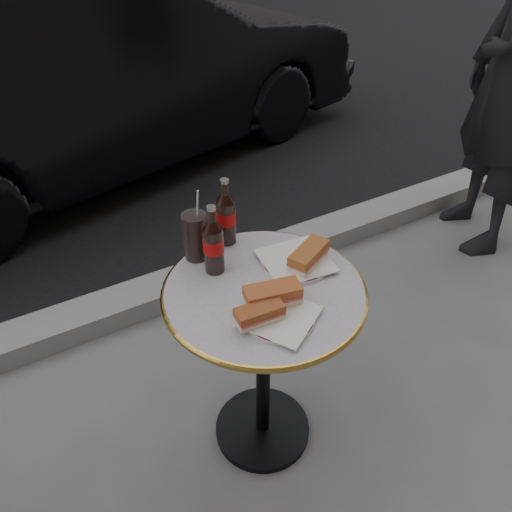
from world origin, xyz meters
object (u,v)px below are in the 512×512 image
bistro_table (263,368)px  plate_left (280,318)px  cola_bottle_right (226,212)px  parked_car (98,72)px  plate_right (295,262)px  cola_bottle_left (213,240)px  cola_glass (195,236)px

bistro_table → plate_left: plate_left is taller
cola_bottle_right → parked_car: bearing=85.2°
plate_right → cola_bottle_right: 0.28m
cola_bottle_left → cola_glass: 0.10m
cola_glass → plate_right: bearing=-36.7°
plate_left → cola_bottle_right: cola_bottle_right is taller
bistro_table → cola_bottle_left: size_ratio=3.14×
bistro_table → cola_bottle_left: 0.51m
bistro_table → cola_bottle_right: bearing=87.1°
plate_right → cola_bottle_left: size_ratio=0.93×
cola_bottle_right → plate_right: bearing=-58.7°
plate_right → cola_bottle_left: (-0.24, 0.10, 0.11)m
plate_right → cola_bottle_right: (-0.13, 0.22, 0.11)m
bistro_table → cola_bottle_right: size_ratio=3.11×
plate_left → cola_glass: size_ratio=1.21×
plate_left → plate_right: size_ratio=0.90×
plate_left → cola_glass: cola_glass is taller
plate_right → cola_bottle_right: size_ratio=0.92×
cola_bottle_right → plate_left: bearing=-96.3°
cola_bottle_right → cola_bottle_left: bearing=-131.2°
bistro_table → plate_left: bearing=-103.0°
plate_right → cola_glass: bearing=143.3°
plate_right → cola_bottle_left: cola_bottle_left is taller
cola_bottle_left → parked_car: parked_car is taller
bistro_table → cola_glass: size_ratio=4.52×
bistro_table → parked_car: parked_car is taller
cola_bottle_left → cola_bottle_right: cola_bottle_right is taller
plate_left → plate_right: (0.18, 0.19, 0.00)m
plate_left → cola_bottle_left: (-0.06, 0.29, 0.11)m
bistro_table → plate_right: size_ratio=3.38×
cola_bottle_left → cola_bottle_right: (0.10, 0.12, 0.00)m
plate_left → parked_car: bearing=84.9°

